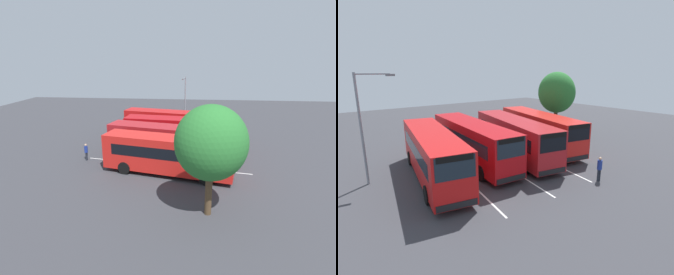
# 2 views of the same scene
# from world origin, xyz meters

# --- Properties ---
(ground_plane) EXTENTS (73.77, 73.77, 0.00)m
(ground_plane) POSITION_xyz_m (0.00, 0.00, 0.00)
(ground_plane) COLOR #38383D
(bus_far_left) EXTENTS (11.37, 4.52, 3.30)m
(bus_far_left) POSITION_xyz_m (0.55, -5.58, 1.83)
(bus_far_left) COLOR red
(bus_far_left) RESTS_ON ground
(bus_center_left) EXTENTS (11.31, 3.44, 3.30)m
(bus_center_left) POSITION_xyz_m (-0.49, -1.82, 1.83)
(bus_center_left) COLOR #B70C11
(bus_center_left) RESTS_ON ground
(bus_center_right) EXTENTS (11.37, 4.62, 3.30)m
(bus_center_right) POSITION_xyz_m (0.35, 1.76, 1.83)
(bus_center_right) COLOR #AD191E
(bus_center_right) RESTS_ON ground
(bus_far_right) EXTENTS (11.37, 4.64, 3.30)m
(bus_far_right) POSITION_xyz_m (-0.37, 5.44, 1.83)
(bus_far_right) COLOR red
(bus_far_right) RESTS_ON ground
(pedestrian) EXTENTS (0.36, 0.36, 1.67)m
(pedestrian) POSITION_xyz_m (7.77, 3.03, 0.98)
(pedestrian) COLOR #232833
(pedestrian) RESTS_ON ground
(street_lamp) EXTENTS (0.48, 2.36, 7.17)m
(street_lamp) POSITION_xyz_m (-1.21, -9.19, 4.15)
(street_lamp) COLOR gray
(street_lamp) RESTS_ON ground
(depot_tree) EXTENTS (4.42, 3.98, 7.11)m
(depot_tree) POSITION_xyz_m (-3.59, 11.30, 4.76)
(depot_tree) COLOR #4C3823
(depot_tree) RESTS_ON ground
(lane_stripe_outer_left) EXTENTS (15.39, 2.49, 0.01)m
(lane_stripe_outer_left) POSITION_xyz_m (0.00, -3.63, 0.00)
(lane_stripe_outer_left) COLOR silver
(lane_stripe_outer_left) RESTS_ON ground
(lane_stripe_inner_left) EXTENTS (15.39, 2.49, 0.01)m
(lane_stripe_inner_left) POSITION_xyz_m (0.00, 0.00, 0.00)
(lane_stripe_inner_left) COLOR silver
(lane_stripe_inner_left) RESTS_ON ground
(lane_stripe_inner_right) EXTENTS (15.39, 2.49, 0.01)m
(lane_stripe_inner_right) POSITION_xyz_m (0.00, 3.63, 0.00)
(lane_stripe_inner_right) COLOR silver
(lane_stripe_inner_right) RESTS_ON ground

